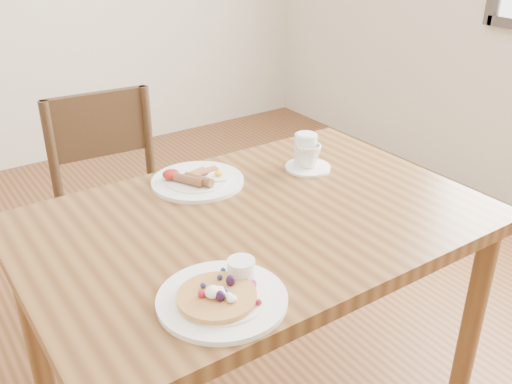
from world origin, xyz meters
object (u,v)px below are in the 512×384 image
at_px(dining_table, 256,248).
at_px(pancake_plate, 223,295).
at_px(breakfast_plate, 196,180).
at_px(teacup_saucer, 308,158).
at_px(water_glass, 306,150).
at_px(chair_far, 118,204).

bearing_deg(dining_table, pancake_plate, -135.07).
xyz_separation_m(breakfast_plate, teacup_saucer, (0.34, -0.10, 0.02)).
bearing_deg(water_glass, dining_table, -149.65).
bearing_deg(pancake_plate, dining_table, 44.93).
distance_m(pancake_plate, teacup_saucer, 0.70).
bearing_deg(breakfast_plate, pancake_plate, -113.56).
bearing_deg(water_glass, teacup_saucer, -107.28).
height_order(chair_far, pancake_plate, chair_far).
bearing_deg(chair_far, dining_table, 103.12).
bearing_deg(water_glass, pancake_plate, -142.30).
height_order(breakfast_plate, teacup_saucer, teacup_saucer).
xyz_separation_m(dining_table, chair_far, (-0.11, 0.75, -0.16)).
height_order(chair_far, breakfast_plate, chair_far).
relative_size(chair_far, teacup_saucer, 6.29).
bearing_deg(chair_far, teacup_saucer, 129.86).
relative_size(chair_far, water_glass, 8.48).
xyz_separation_m(chair_far, water_glass, (0.42, -0.56, 0.31)).
bearing_deg(breakfast_plate, chair_far, 98.85).
distance_m(pancake_plate, water_glass, 0.72).
xyz_separation_m(dining_table, water_glass, (0.31, 0.18, 0.15)).
height_order(teacup_saucer, water_glass, water_glass).
distance_m(pancake_plate, breakfast_plate, 0.56).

